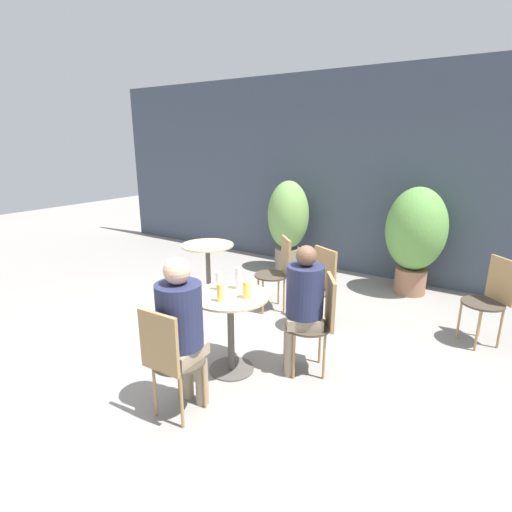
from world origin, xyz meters
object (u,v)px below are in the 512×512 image
object	(u,v)px
cafe_table_far	(208,259)
beer_glass_1	(220,293)
bistro_chair_4	(318,281)
potted_plant_1	(416,233)
bistro_chair_0	(169,355)
beer_glass_3	(239,278)
potted_plant_0	(288,221)
cafe_table_near	(231,316)
bistro_chair_1	(319,316)
bistro_chair_3	(279,267)
beer_glass_0	(219,281)
bistro_chair_2	(492,294)
seated_person_1	(303,299)
beer_glass_2	(247,290)
seated_person_0	(181,323)

from	to	relation	value
cafe_table_far	beer_glass_1	xyz separation A→B (m)	(1.31, -1.36, 0.28)
bistro_chair_4	potted_plant_1	distance (m)	1.78
bistro_chair_0	beer_glass_3	distance (m)	0.98
potted_plant_0	potted_plant_1	distance (m)	1.88
potted_plant_0	cafe_table_near	bearing A→B (deg)	-70.21
bistro_chair_1	beer_glass_1	world-z (taller)	bistro_chair_1
bistro_chair_3	beer_glass_0	size ratio (longest dim) A/B	5.44
cafe_table_far	cafe_table_near	bearing A→B (deg)	-43.14
cafe_table_near	bistro_chair_2	distance (m)	2.63
bistro_chair_2	beer_glass_0	size ratio (longest dim) A/B	5.44
seated_person_1	beer_glass_2	world-z (taller)	seated_person_1
cafe_table_near	seated_person_1	xyz separation A→B (m)	(0.53, 0.34, 0.16)
bistro_chair_3	bistro_chair_4	world-z (taller)	same
beer_glass_0	beer_glass_2	distance (m)	0.32
seated_person_1	beer_glass_2	bearing A→B (deg)	-81.90
potted_plant_1	bistro_chair_1	bearing A→B (deg)	-95.01
cafe_table_far	beer_glass_2	xyz separation A→B (m)	(1.44, -1.18, 0.27)
bistro_chair_3	potted_plant_0	size ratio (longest dim) A/B	0.63
seated_person_0	potted_plant_1	distance (m)	3.60
bistro_chair_1	beer_glass_1	xyz separation A→B (m)	(-0.63, -0.58, 0.27)
cafe_table_near	seated_person_0	bearing A→B (deg)	-87.29
bistro_chair_4	beer_glass_0	world-z (taller)	same
bistro_chair_0	beer_glass_3	bearing A→B (deg)	-89.03
bistro_chair_1	bistro_chair_0	bearing A→B (deg)	-60.00
seated_person_1	beer_glass_0	distance (m)	0.75
cafe_table_near	beer_glass_0	bearing A→B (deg)	164.85
bistro_chair_1	potted_plant_1	bearing A→B (deg)	142.28
bistro_chair_4	beer_glass_2	xyz separation A→B (m)	(-0.10, -1.20, 0.27)
potted_plant_0	seated_person_1	bearing A→B (deg)	-58.01
seated_person_1	beer_glass_0	world-z (taller)	seated_person_1
beer_glass_1	beer_glass_3	world-z (taller)	beer_glass_3
bistro_chair_3	potted_plant_0	world-z (taller)	potted_plant_0
cafe_table_far	bistro_chair_1	distance (m)	2.09
seated_person_1	beer_glass_0	size ratio (longest dim) A/B	7.13
cafe_table_near	seated_person_0	distance (m)	0.66
cafe_table_far	potted_plant_0	size ratio (longest dim) A/B	0.51
potted_plant_0	potted_plant_1	size ratio (longest dim) A/B	0.99
bistro_chair_1	cafe_table_far	bearing A→B (deg)	-144.76
cafe_table_near	bistro_chair_1	bearing A→B (deg)	32.71
cafe_table_far	seated_person_0	distance (m)	2.26
beer_glass_2	beer_glass_0	bearing A→B (deg)	176.13
bistro_chair_1	bistro_chair_2	distance (m)	1.88
cafe_table_near	beer_glass_1	distance (m)	0.32
beer_glass_1	cafe_table_near	bearing A→B (deg)	97.02
bistro_chair_2	beer_glass_1	size ratio (longest dim) A/B	5.89
beer_glass_3	potted_plant_0	size ratio (longest dim) A/B	0.14
bistro_chair_3	beer_glass_1	distance (m)	1.64
cafe_table_near	beer_glass_1	xyz separation A→B (m)	(0.02, -0.16, 0.27)
cafe_table_near	bistro_chair_0	xyz separation A→B (m)	(0.04, -0.78, -0.00)
cafe_table_far	seated_person_1	bearing A→B (deg)	-25.50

